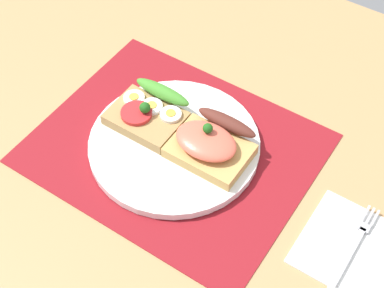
# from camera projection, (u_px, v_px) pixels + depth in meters

# --- Properties ---
(ground_plane) EXTENTS (1.20, 0.90, 0.03)m
(ground_plane) POSITION_uv_depth(u_px,v_px,m) (175.00, 155.00, 0.84)
(ground_plane) COLOR #AE8352
(placemat) EXTENTS (0.38, 0.31, 0.00)m
(placemat) POSITION_uv_depth(u_px,v_px,m) (174.00, 148.00, 0.83)
(placemat) COLOR maroon
(placemat) RESTS_ON ground_plane
(plate) EXTENTS (0.24, 0.24, 0.01)m
(plate) POSITION_uv_depth(u_px,v_px,m) (174.00, 144.00, 0.82)
(plate) COLOR white
(plate) RESTS_ON placemat
(sandwich_egg_tomato) EXTENTS (0.10, 0.09, 0.04)m
(sandwich_egg_tomato) POSITION_uv_depth(u_px,v_px,m) (149.00, 112.00, 0.83)
(sandwich_egg_tomato) COLOR #A7814C
(sandwich_egg_tomato) RESTS_ON plate
(sandwich_salmon) EXTENTS (0.11, 0.09, 0.05)m
(sandwich_salmon) POSITION_uv_depth(u_px,v_px,m) (210.00, 143.00, 0.79)
(sandwich_salmon) COLOR tan
(sandwich_salmon) RESTS_ON plate
(napkin) EXTENTS (0.12, 0.13, 0.01)m
(napkin) POSITION_uv_depth(u_px,v_px,m) (349.00, 246.00, 0.73)
(napkin) COLOR white
(napkin) RESTS_ON ground_plane
(fork) EXTENTS (0.02, 0.14, 0.00)m
(fork) POSITION_uv_depth(u_px,v_px,m) (355.00, 245.00, 0.72)
(fork) COLOR #B7B7BC
(fork) RESTS_ON napkin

